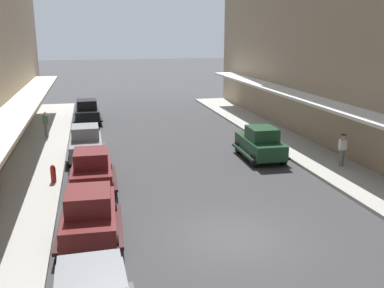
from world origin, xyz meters
name	(u,v)px	position (x,y,z in m)	size (l,w,h in m)	color
ground_plane	(232,237)	(0.00, 0.00, 0.00)	(200.00, 200.00, 0.00)	#38383A
parked_car_0	(92,169)	(-4.61, 6.00, 0.94)	(2.22, 4.29, 1.84)	#591919
parked_car_1	(87,111)	(-4.80, 20.88, 0.94)	(2.23, 4.29, 1.84)	black
parked_car_2	(86,143)	(-4.87, 10.83, 0.94)	(2.16, 4.27, 1.84)	slate
parked_car_4	(90,213)	(-4.73, 0.97, 0.94)	(2.29, 4.31, 1.84)	#591919
parked_car_5	(260,142)	(4.51, 8.69, 0.94)	(2.24, 4.30, 1.84)	#193D23
fire_hydrant	(53,173)	(-6.35, 6.89, 0.56)	(0.24, 0.24, 0.82)	#B21E19
pedestrian_0	(342,150)	(7.93, 6.07, 1.01)	(0.36, 0.28, 1.67)	slate
pedestrian_1	(46,124)	(-7.42, 16.21, 0.99)	(0.36, 0.24, 1.64)	slate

